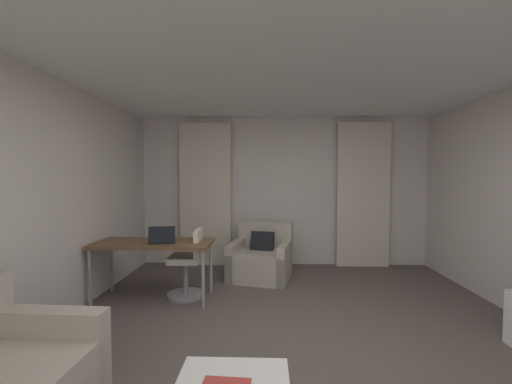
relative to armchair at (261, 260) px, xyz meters
The scene contains 10 objects.
ground_plane 2.28m from the armchair, 80.24° to the right, with size 12.00×12.00×0.00m, color #564C47.
wall_window 1.36m from the armchair, 64.51° to the left, with size 5.12×0.06×2.60m.
wall_left 3.26m from the armchair, 133.96° to the right, with size 0.06×6.12×2.60m.
ceiling 3.26m from the armchair, 80.24° to the right, with size 5.12×6.12×0.06m, color white.
curtain_left_panel 1.54m from the armchair, 145.83° to the left, with size 0.90×0.06×2.50m.
curtain_right_panel 2.12m from the armchair, 20.96° to the left, with size 0.90×0.06×2.50m.
armchair is the anchor object (origin of this frame).
desk 1.67m from the armchair, 146.21° to the right, with size 1.47×0.63×0.74m.
desk_chair 1.24m from the armchair, 139.11° to the right, with size 0.48×0.48×0.88m.
laptop 1.63m from the armchair, 141.74° to the right, with size 0.36×0.30×0.22m.
Camera 1 is at (-0.30, -2.59, 1.56)m, focal length 22.09 mm.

